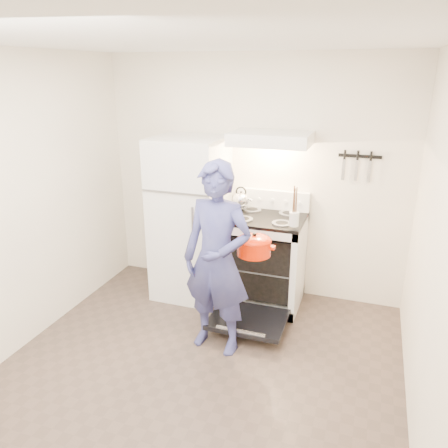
{
  "coord_description": "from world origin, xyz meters",
  "views": [
    {
      "loc": [
        1.17,
        -2.54,
        2.33
      ],
      "look_at": [
        -0.05,
        1.0,
        1.0
      ],
      "focal_mm": 35.0,
      "sensor_mm": 36.0,
      "label": 1
    }
  ],
  "objects": [
    {
      "name": "floor",
      "position": [
        0.0,
        0.0,
        0.0
      ],
      "size": [
        3.6,
        3.6,
        0.0
      ],
      "primitive_type": "plane",
      "color": "#4B3C33",
      "rests_on": "ground"
    },
    {
      "name": "back_wall",
      "position": [
        0.0,
        1.8,
        1.25
      ],
      "size": [
        3.2,
        0.02,
        2.5
      ],
      "primitive_type": "cube",
      "color": "white",
      "rests_on": "ground"
    },
    {
      "name": "refrigerator",
      "position": [
        -0.58,
        1.45,
        0.85
      ],
      "size": [
        0.7,
        0.7,
        1.7
      ],
      "primitive_type": "cube",
      "color": "white",
      "rests_on": "floor"
    },
    {
      "name": "stove_body",
      "position": [
        0.23,
        1.48,
        0.46
      ],
      "size": [
        0.76,
        0.65,
        0.92
      ],
      "primitive_type": "cube",
      "color": "white",
      "rests_on": "floor"
    },
    {
      "name": "cooktop",
      "position": [
        0.23,
        1.48,
        0.94
      ],
      "size": [
        0.76,
        0.65,
        0.03
      ],
      "primitive_type": "cube",
      "color": "black",
      "rests_on": "stove_body"
    },
    {
      "name": "backsplash",
      "position": [
        0.23,
        1.76,
        1.05
      ],
      "size": [
        0.76,
        0.07,
        0.2
      ],
      "primitive_type": "cube",
      "color": "white",
      "rests_on": "cooktop"
    },
    {
      "name": "oven_door",
      "position": [
        0.23,
        0.88,
        0.12
      ],
      "size": [
        0.7,
        0.54,
        0.04
      ],
      "primitive_type": "cube",
      "color": "black",
      "rests_on": "floor"
    },
    {
      "name": "oven_rack",
      "position": [
        0.23,
        1.48,
        0.44
      ],
      "size": [
        0.6,
        0.52,
        0.01
      ],
      "primitive_type": "cube",
      "color": "slate",
      "rests_on": "stove_body"
    },
    {
      "name": "range_hood",
      "position": [
        0.23,
        1.55,
        1.71
      ],
      "size": [
        0.76,
        0.5,
        0.12
      ],
      "primitive_type": "cube",
      "color": "white",
      "rests_on": "back_wall"
    },
    {
      "name": "knife_strip",
      "position": [
        1.05,
        1.79,
        1.55
      ],
      "size": [
        0.4,
        0.02,
        0.03
      ],
      "primitive_type": "cube",
      "color": "black",
      "rests_on": "back_wall"
    },
    {
      "name": "pizza_stone",
      "position": [
        0.2,
        1.39,
        0.45
      ],
      "size": [
        0.32,
        0.32,
        0.02
      ],
      "primitive_type": "cylinder",
      "color": "#836548",
      "rests_on": "oven_rack"
    },
    {
      "name": "tea_kettle",
      "position": [
        -0.07,
        1.59,
        1.08
      ],
      "size": [
        0.21,
        0.17,
        0.25
      ],
      "primitive_type": null,
      "color": "silver",
      "rests_on": "cooktop"
    },
    {
      "name": "utensil_jar",
      "position": [
        0.55,
        1.22,
        1.05
      ],
      "size": [
        0.1,
        0.1,
        0.13
      ],
      "primitive_type": "cylinder",
      "rotation": [
        0.0,
        0.0,
        0.09
      ],
      "color": "silver",
      "rests_on": "cooktop"
    },
    {
      "name": "person",
      "position": [
        0.03,
        0.58,
        0.83
      ],
      "size": [
        0.65,
        0.47,
        1.67
      ],
      "primitive_type": "imported",
      "rotation": [
        0.0,
        0.0,
        -0.12
      ],
      "color": "navy",
      "rests_on": "floor"
    },
    {
      "name": "dutch_oven",
      "position": [
        0.3,
        0.79,
        0.9
      ],
      "size": [
        0.36,
        0.29,
        0.23
      ],
      "primitive_type": null,
      "color": "red",
      "rests_on": "person"
    }
  ]
}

